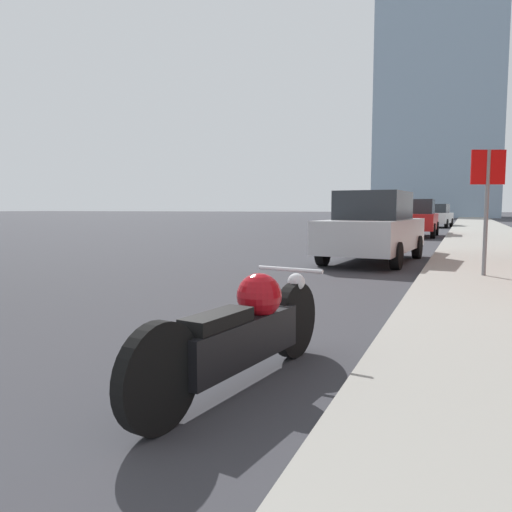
{
  "coord_description": "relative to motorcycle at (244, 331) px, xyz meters",
  "views": [
    {
      "loc": [
        4.29,
        0.82,
        1.34
      ],
      "look_at": [
        1.65,
        7.14,
        0.68
      ],
      "focal_mm": 35.0,
      "sensor_mm": 36.0,
      "label": 1
    }
  ],
  "objects": [
    {
      "name": "motorcycle",
      "position": [
        0.0,
        0.0,
        0.0
      ],
      "size": [
        0.66,
        2.45,
        0.83
      ],
      "rotation": [
        0.0,
        0.0,
        -0.15
      ],
      "color": "black",
      "rests_on": "ground_plane"
    },
    {
      "name": "parked_car_red",
      "position": [
        -0.56,
        21.49,
        0.46
      ],
      "size": [
        1.82,
        4.36,
        1.76
      ],
      "rotation": [
        0.0,
        0.0,
        -0.0
      ],
      "color": "red",
      "rests_on": "ground_plane"
    },
    {
      "name": "parked_car_silver",
      "position": [
        -0.58,
        9.26,
        0.44
      ],
      "size": [
        2.13,
        4.61,
        1.76
      ],
      "rotation": [
        0.0,
        0.0,
        -0.07
      ],
      "color": "#BCBCC1",
      "rests_on": "ground_plane"
    },
    {
      "name": "parked_car_white",
      "position": [
        -0.35,
        34.22,
        0.4
      ],
      "size": [
        2.26,
        4.15,
        1.64
      ],
      "rotation": [
        0.0,
        0.0,
        -0.1
      ],
      "color": "silver",
      "rests_on": "ground_plane"
    },
    {
      "name": "stop_sign",
      "position": [
        1.86,
        6.33,
        1.24
      ],
      "size": [
        0.57,
        0.26,
        2.21
      ],
      "color": "slate",
      "rests_on": "sidewalk"
    },
    {
      "name": "sidewalk",
      "position": [
        2.53,
        35.82,
        -0.34
      ],
      "size": [
        3.49,
        240.0,
        0.15
      ],
      "color": "gray",
      "rests_on": "ground_plane"
    }
  ]
}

